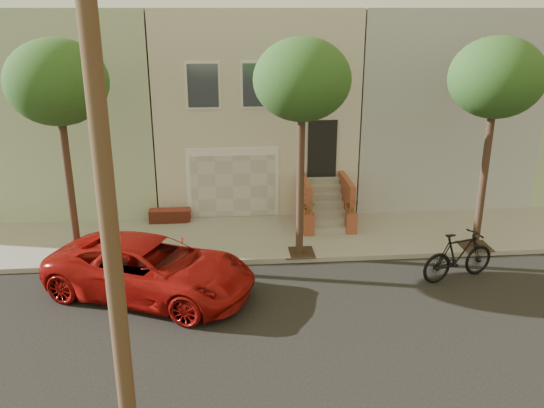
{
  "coord_description": "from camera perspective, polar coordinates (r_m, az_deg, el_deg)",
  "views": [
    {
      "loc": [
        -1.18,
        -11.58,
        7.14
      ],
      "look_at": [
        0.1,
        3.0,
        2.05
      ],
      "focal_mm": 37.28,
      "sensor_mm": 36.0,
      "label": 1
    }
  ],
  "objects": [
    {
      "name": "tree_left",
      "position": [
        16.18,
        -20.87,
        11.27
      ],
      "size": [
        2.7,
        2.57,
        6.3
      ],
      "color": "#2D2116",
      "rests_on": "sidewalk"
    },
    {
      "name": "pickup_truck",
      "position": [
        15.05,
        -12.13,
        -6.39
      ],
      "size": [
        6.0,
        4.48,
        1.51
      ],
      "primitive_type": "imported",
      "rotation": [
        0.0,
        0.0,
        1.16
      ],
      "color": "maroon",
      "rests_on": "ground"
    },
    {
      "name": "ground",
      "position": [
        13.66,
        0.71,
        -12.34
      ],
      "size": [
        90.0,
        90.0,
        0.0
      ],
      "primitive_type": "plane",
      "color": "black",
      "rests_on": "ground"
    },
    {
      "name": "motorcycle",
      "position": [
        16.41,
        18.33,
        -4.98
      ],
      "size": [
        2.41,
        1.32,
        1.39
      ],
      "primitive_type": "imported",
      "rotation": [
        0.0,
        0.0,
        1.87
      ],
      "color": "black",
      "rests_on": "ground"
    },
    {
      "name": "tree_right",
      "position": [
        17.39,
        21.71,
        11.64
      ],
      "size": [
        2.7,
        2.57,
        6.3
      ],
      "color": "#2D2116",
      "rests_on": "sidewalk"
    },
    {
      "name": "sidewalk",
      "position": [
        18.39,
        -0.94,
        -3.42
      ],
      "size": [
        40.0,
        3.7,
        0.15
      ],
      "primitive_type": "cube",
      "color": "gray",
      "rests_on": "ground"
    },
    {
      "name": "tree_mid",
      "position": [
        15.75,
        3.06,
        12.28
      ],
      "size": [
        2.7,
        2.57,
        6.3
      ],
      "color": "#2D2116",
      "rests_on": "sidewalk"
    },
    {
      "name": "house_row",
      "position": [
        23.07,
        -2.05,
        10.45
      ],
      "size": [
        33.1,
        11.7,
        7.0
      ],
      "color": "#BAB39F",
      "rests_on": "sidewalk"
    }
  ]
}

